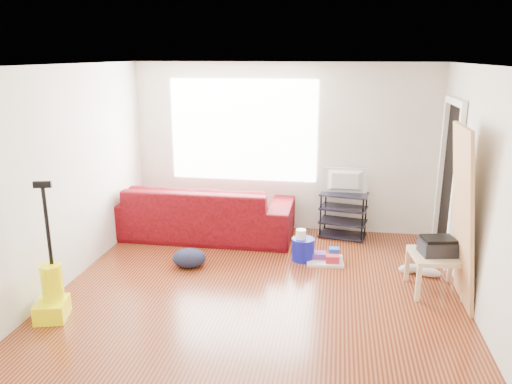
% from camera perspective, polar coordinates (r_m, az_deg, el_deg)
% --- Properties ---
extents(room, '(4.51, 5.01, 2.51)m').
position_cam_1_polar(room, '(5.20, 1.04, 0.41)').
color(room, '#47190A').
rests_on(room, ground).
extents(sofa, '(2.67, 1.04, 0.78)m').
position_cam_1_polar(sofa, '(7.50, -6.16, -4.91)').
color(sofa, black).
rests_on(sofa, ground).
extents(tv_stand, '(0.72, 0.50, 0.67)m').
position_cam_1_polar(tv_stand, '(7.39, 9.94, -2.57)').
color(tv_stand, black).
rests_on(tv_stand, ground).
extents(tv, '(0.63, 0.08, 0.36)m').
position_cam_1_polar(tv, '(7.25, 10.13, 1.23)').
color(tv, black).
rests_on(tv, tv_stand).
extents(side_table, '(0.61, 0.61, 0.45)m').
position_cam_1_polar(side_table, '(5.99, 19.92, -7.32)').
color(side_table, tan).
rests_on(side_table, ground).
extents(printer, '(0.43, 0.36, 0.20)m').
position_cam_1_polar(printer, '(5.93, 20.07, -5.82)').
color(printer, black).
rests_on(printer, side_table).
extents(bucket, '(0.38, 0.38, 0.30)m').
position_cam_1_polar(bucket, '(6.63, 5.35, -7.71)').
color(bucket, '#0E14A0').
rests_on(bucket, ground).
extents(toilet_paper, '(0.13, 0.13, 0.12)m').
position_cam_1_polar(toilet_paper, '(6.55, 5.13, -6.03)').
color(toilet_paper, white).
rests_on(toilet_paper, bucket).
extents(cleaning_tray, '(0.49, 0.40, 0.17)m').
position_cam_1_polar(cleaning_tray, '(6.58, 8.02, -7.51)').
color(cleaning_tray, silver).
rests_on(cleaning_tray, ground).
extents(backpack, '(0.48, 0.41, 0.23)m').
position_cam_1_polar(backpack, '(6.46, -7.60, -8.43)').
color(backpack, black).
rests_on(backpack, ground).
extents(sneakers, '(0.53, 0.27, 0.12)m').
position_cam_1_polar(sneakers, '(6.47, 18.15, -8.51)').
color(sneakers, silver).
rests_on(sneakers, ground).
extents(vacuum, '(0.38, 0.41, 1.42)m').
position_cam_1_polar(vacuum, '(5.56, -22.30, -10.67)').
color(vacuum, '#FEFF01').
rests_on(vacuum, ground).
extents(door_panel, '(0.24, 0.77, 1.92)m').
position_cam_1_polar(door_panel, '(6.01, 21.64, -11.40)').
color(door_panel, tan).
rests_on(door_panel, ground).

